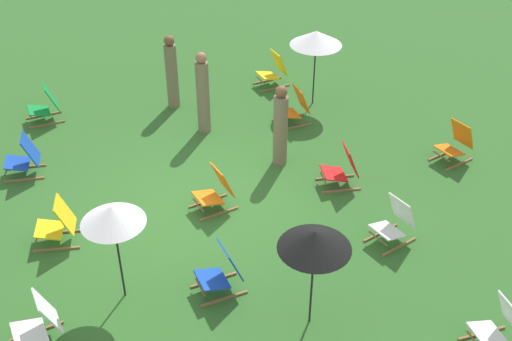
# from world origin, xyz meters

# --- Properties ---
(ground_plane) EXTENTS (40.00, 40.00, 0.00)m
(ground_plane) POSITION_xyz_m (0.00, 0.00, 0.00)
(ground_plane) COLOR #2D6026
(deckchair_0) EXTENTS (0.50, 0.78, 0.83)m
(deckchair_0) POSITION_xyz_m (4.46, 3.15, 0.37)
(deckchair_0) COLOR olive
(deckchair_0) RESTS_ON ground
(deckchair_3) EXTENTS (0.58, 0.82, 0.83)m
(deckchair_3) POSITION_xyz_m (-2.04, -2.74, 0.37)
(deckchair_3) COLOR olive
(deckchair_3) RESTS_ON ground
(deckchair_4) EXTENTS (0.66, 0.86, 0.83)m
(deckchair_4) POSITION_xyz_m (2.00, 2.92, 0.37)
(deckchair_4) COLOR olive
(deckchair_4) RESTS_ON ground
(deckchair_5) EXTENTS (0.59, 0.83, 0.83)m
(deckchair_5) POSITION_xyz_m (0.29, 2.79, 0.37)
(deckchair_5) COLOR olive
(deckchair_5) RESTS_ON ground
(deckchair_6) EXTENTS (0.62, 0.84, 0.83)m
(deckchair_6) POSITION_xyz_m (0.19, -2.33, 0.37)
(deckchair_6) COLOR olive
(deckchair_6) RESTS_ON ground
(deckchair_7) EXTENTS (0.61, 0.83, 0.83)m
(deckchair_7) POSITION_xyz_m (0.17, 0.38, 0.37)
(deckchair_7) COLOR olive
(deckchair_7) RESTS_ON ground
(deckchair_8) EXTENTS (0.53, 0.79, 0.83)m
(deckchair_8) POSITION_xyz_m (-4.03, -2.20, 0.37)
(deckchair_8) COLOR olive
(deckchair_8) RESTS_ON ground
(deckchair_10) EXTENTS (0.65, 0.85, 0.83)m
(deckchair_10) POSITION_xyz_m (0.26, 5.26, 0.37)
(deckchair_10) COLOR olive
(deckchair_10) RESTS_ON ground
(deckchair_11) EXTENTS (0.54, 0.80, 0.83)m
(deckchair_11) POSITION_xyz_m (2.16, -0.12, 0.37)
(deckchair_11) COLOR olive
(deckchair_11) RESTS_ON ground
(deckchair_12) EXTENTS (0.50, 0.78, 0.83)m
(deckchair_12) POSITION_xyz_m (-2.13, 2.84, 0.37)
(deckchair_12) COLOR olive
(deckchair_12) RESTS_ON ground
(deckchair_13) EXTENTS (0.56, 0.81, 0.83)m
(deckchair_13) POSITION_xyz_m (-3.96, 3.05, 0.37)
(deckchair_13) COLOR olive
(deckchair_13) RESTS_ON ground
(deckchair_14) EXTENTS (0.57, 0.82, 0.83)m
(deckchair_14) POSITION_xyz_m (2.30, -2.78, 0.37)
(deckchair_14) COLOR olive
(deckchair_14) RESTS_ON ground
(umbrella_0) EXTENTS (0.92, 0.92, 1.70)m
(umbrella_0) POSITION_xyz_m (1.78, -1.54, 1.56)
(umbrella_0) COLOR black
(umbrella_0) RESTS_ON ground
(umbrella_1) EXTENTS (1.14, 1.14, 1.74)m
(umbrella_1) POSITION_xyz_m (-2.81, 3.57, 1.58)
(umbrella_1) COLOR black
(umbrella_1) RESTS_ON ground
(umbrella_2) EXTENTS (1.00, 1.00, 1.69)m
(umbrella_2) POSITION_xyz_m (3.20, 0.89, 1.55)
(umbrella_2) COLOR black
(umbrella_2) RESTS_ON ground
(person_0) EXTENTS (0.30, 0.30, 1.69)m
(person_0) POSITION_xyz_m (-0.79, 1.97, 0.81)
(person_0) COLOR #72664C
(person_0) RESTS_ON ground
(person_1) EXTENTS (0.38, 0.38, 1.70)m
(person_1) POSITION_xyz_m (-3.73, 0.55, 0.83)
(person_1) COLOR #72664C
(person_1) RESTS_ON ground
(person_2) EXTENTS (0.32, 0.32, 1.79)m
(person_2) POSITION_xyz_m (-2.47, 0.92, 0.87)
(person_2) COLOR #72664C
(person_2) RESTS_ON ground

